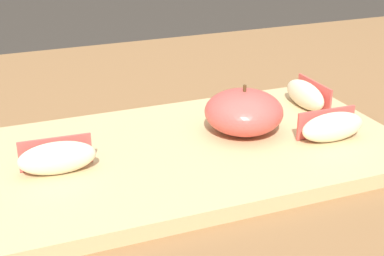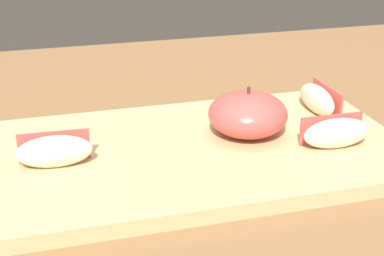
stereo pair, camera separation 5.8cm
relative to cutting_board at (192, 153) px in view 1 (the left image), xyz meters
The scene contains 6 objects.
dining_table 0.11m from the cutting_board, 32.01° to the left, with size 1.44×0.91×0.76m.
cutting_board is the anchor object (origin of this frame).
apple_half_skin_up 0.07m from the cutting_board, 11.52° to the left, with size 0.08×0.08×0.05m.
apple_wedge_middle 0.14m from the cutting_board, behind, with size 0.07×0.03×0.03m.
apple_wedge_near_knife 0.18m from the cutting_board, 17.21° to the left, with size 0.03×0.07×0.03m.
apple_wedge_right 0.15m from the cutting_board, 16.62° to the right, with size 0.07×0.03×0.03m.
Camera 1 is at (-0.24, -0.52, 1.03)m, focal length 53.84 mm.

